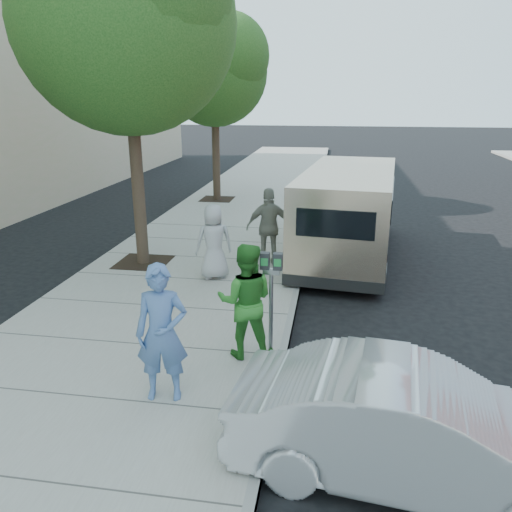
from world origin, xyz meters
name	(u,v)px	position (x,y,z in m)	size (l,w,h in m)	color
ground	(214,317)	(0.00, 0.00, 0.00)	(120.00, 120.00, 0.00)	black
sidewalk	(162,309)	(-1.00, 0.00, 0.07)	(5.00, 60.00, 0.15)	gray
curb_face	(291,318)	(1.44, 0.00, 0.07)	(0.12, 60.00, 0.16)	gray
tree_near	(127,13)	(-2.25, 2.40, 5.55)	(4.62, 4.60, 7.53)	black
tree_far	(215,67)	(-2.25, 10.00, 4.88)	(3.92, 3.80, 6.49)	black
parking_meter	(271,281)	(1.25, -1.42, 1.31)	(0.33, 0.12, 1.61)	gray
van	(348,212)	(2.47, 4.00, 1.18)	(2.63, 6.20, 2.24)	beige
sedan	(413,427)	(3.05, -3.67, 0.64)	(1.35, 3.88, 1.28)	silver
person_officer	(162,333)	(0.04, -2.82, 1.07)	(0.67, 0.44, 1.83)	#4F72A9
person_green_shirt	(246,301)	(0.89, -1.56, 1.04)	(0.86, 0.67, 1.77)	#2D7C28
person_gray_shirt	(214,242)	(-0.38, 1.66, 0.96)	(0.79, 0.52, 1.62)	#A8A9AB
person_striped_polo	(269,227)	(0.67, 2.73, 1.05)	(1.06, 0.44, 1.80)	gray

